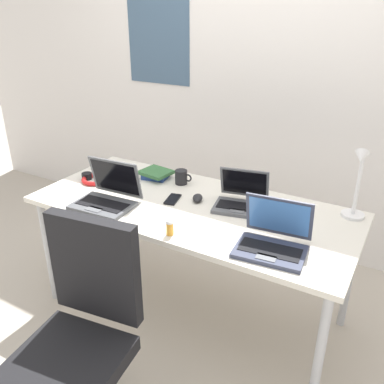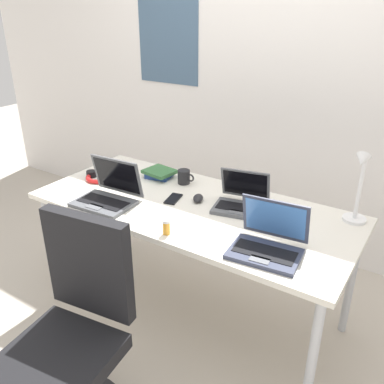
% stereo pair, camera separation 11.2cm
% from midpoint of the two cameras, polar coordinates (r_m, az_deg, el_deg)
% --- Properties ---
extents(ground_plane, '(12.00, 12.00, 0.00)m').
position_cam_midpoint_polar(ground_plane, '(2.70, 1.23, -16.01)').
color(ground_plane, '#B7AD9E').
extents(wall_back, '(6.00, 0.13, 2.60)m').
position_cam_midpoint_polar(wall_back, '(3.07, 12.77, 15.52)').
color(wall_back, silver).
rests_on(wall_back, ground_plane).
extents(desk, '(1.80, 0.80, 0.74)m').
position_cam_midpoint_polar(desk, '(2.31, 1.39, -3.09)').
color(desk, silver).
rests_on(desk, ground_plane).
extents(desk_lamp, '(0.12, 0.18, 0.40)m').
position_cam_midpoint_polar(desk_lamp, '(2.20, 23.50, 0.52)').
color(desk_lamp, white).
rests_on(desk_lamp, desk).
extents(laptop_center, '(0.32, 0.30, 0.20)m').
position_cam_midpoint_polar(laptop_center, '(2.26, 8.21, -1.27)').
color(laptop_center, '#515459').
rests_on(laptop_center, desk).
extents(laptop_far_corner, '(0.34, 0.29, 0.24)m').
position_cam_midpoint_polar(laptop_far_corner, '(2.33, -10.29, -0.38)').
color(laptop_far_corner, '#515459').
rests_on(laptop_far_corner, desk).
extents(laptop_near_lamp, '(0.34, 0.30, 0.23)m').
position_cam_midpoint_polar(laptop_near_lamp, '(1.90, 12.16, -6.91)').
color(laptop_near_lamp, '#33384C').
rests_on(laptop_near_lamp, desk).
extents(computer_mouse, '(0.09, 0.11, 0.03)m').
position_cam_midpoint_polar(computer_mouse, '(2.33, 2.23, -0.87)').
color(computer_mouse, black).
rests_on(computer_mouse, desk).
extents(cell_phone, '(0.09, 0.15, 0.01)m').
position_cam_midpoint_polar(cell_phone, '(2.34, -1.29, -1.00)').
color(cell_phone, black).
rests_on(cell_phone, desk).
extents(headphones, '(0.21, 0.18, 0.04)m').
position_cam_midpoint_polar(headphones, '(2.67, -11.49, 2.05)').
color(headphones, red).
rests_on(headphones, desk).
extents(pill_bottle, '(0.04, 0.04, 0.08)m').
position_cam_midpoint_polar(pill_bottle, '(1.99, -1.97, -4.82)').
color(pill_bottle, gold).
rests_on(pill_bottle, desk).
extents(book_stack, '(0.20, 0.18, 0.05)m').
position_cam_midpoint_polar(book_stack, '(2.64, -3.34, 2.61)').
color(book_stack, navy).
rests_on(book_stack, desk).
extents(coffee_mug, '(0.11, 0.08, 0.09)m').
position_cam_midpoint_polar(coffee_mug, '(2.54, 0.16, 2.11)').
color(coffee_mug, black).
rests_on(coffee_mug, desk).
extents(office_chair, '(0.52, 0.57, 0.97)m').
position_cam_midpoint_polar(office_chair, '(1.97, -14.65, -20.29)').
color(office_chair, black).
rests_on(office_chair, ground_plane).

